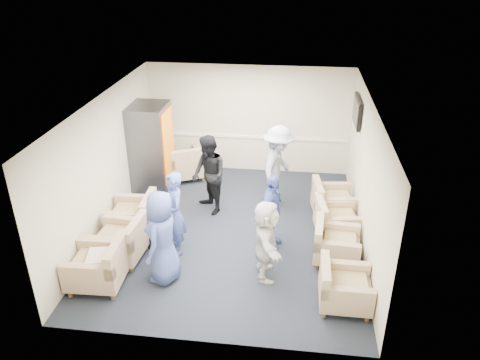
# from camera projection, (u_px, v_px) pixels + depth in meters

# --- Properties ---
(floor) EXTENTS (6.00, 6.00, 0.00)m
(floor) POSITION_uv_depth(u_px,v_px,m) (232.00, 231.00, 9.49)
(floor) COLOR black
(floor) RESTS_ON ground
(ceiling) EXTENTS (6.00, 6.00, 0.00)m
(ceiling) POSITION_uv_depth(u_px,v_px,m) (231.00, 102.00, 8.29)
(ceiling) COLOR silver
(ceiling) RESTS_ON back_wall
(back_wall) EXTENTS (5.00, 0.02, 2.70)m
(back_wall) POSITION_uv_depth(u_px,v_px,m) (249.00, 120.00, 11.55)
(back_wall) COLOR beige
(back_wall) RESTS_ON floor
(front_wall) EXTENTS (5.00, 0.02, 2.70)m
(front_wall) POSITION_uv_depth(u_px,v_px,m) (201.00, 267.00, 6.22)
(front_wall) COLOR beige
(front_wall) RESTS_ON floor
(left_wall) EXTENTS (0.02, 6.00, 2.70)m
(left_wall) POSITION_uv_depth(u_px,v_px,m) (106.00, 164.00, 9.16)
(left_wall) COLOR beige
(left_wall) RESTS_ON floor
(right_wall) EXTENTS (0.02, 6.00, 2.70)m
(right_wall) POSITION_uv_depth(u_px,v_px,m) (366.00, 178.00, 8.61)
(right_wall) COLOR beige
(right_wall) RESTS_ON floor
(chair_rail) EXTENTS (4.98, 0.04, 0.06)m
(chair_rail) POSITION_uv_depth(u_px,v_px,m) (248.00, 137.00, 11.73)
(chair_rail) COLOR white
(chair_rail) RESTS_ON back_wall
(tv) EXTENTS (0.10, 1.00, 0.58)m
(tv) POSITION_uv_depth(u_px,v_px,m) (357.00, 111.00, 9.91)
(tv) COLOR black
(tv) RESTS_ON right_wall
(armchair_left_near) EXTENTS (0.92, 0.92, 0.71)m
(armchair_left_near) POSITION_uv_depth(u_px,v_px,m) (101.00, 267.00, 7.84)
(armchair_left_near) COLOR tan
(armchair_left_near) RESTS_ON floor
(armchair_left_mid) EXTENTS (0.94, 0.94, 0.71)m
(armchair_left_mid) POSITION_uv_depth(u_px,v_px,m) (122.00, 242.00, 8.52)
(armchair_left_mid) COLOR tan
(armchair_left_mid) RESTS_ON floor
(armchair_left_far) EXTENTS (0.88, 0.88, 0.68)m
(armchair_left_far) POSITION_uv_depth(u_px,v_px,m) (135.00, 216.00, 9.34)
(armchair_left_far) COLOR tan
(armchair_left_far) RESTS_ON floor
(armchair_right_near) EXTENTS (0.81, 0.81, 0.65)m
(armchair_right_near) POSITION_uv_depth(u_px,v_px,m) (342.00, 288.00, 7.40)
(armchair_right_near) COLOR tan
(armchair_right_near) RESTS_ON floor
(armchair_right_midnear) EXTENTS (0.87, 0.87, 0.65)m
(armchair_right_midnear) POSITION_uv_depth(u_px,v_px,m) (334.00, 245.00, 8.48)
(armchair_right_midnear) COLOR tan
(armchair_right_midnear) RESTS_ON floor
(armchair_right_midfar) EXTENTS (0.92, 0.92, 0.65)m
(armchair_right_midfar) POSITION_uv_depth(u_px,v_px,m) (334.00, 221.00, 9.22)
(armchair_right_midfar) COLOR tan
(armchair_right_midfar) RESTS_ON floor
(armchair_right_far) EXTENTS (0.94, 0.94, 0.67)m
(armchair_right_far) POSITION_uv_depth(u_px,v_px,m) (331.00, 202.00, 9.88)
(armchair_right_far) COLOR tan
(armchair_right_far) RESTS_ON floor
(armchair_corner) EXTENTS (1.25, 1.25, 0.75)m
(armchair_corner) POSITION_uv_depth(u_px,v_px,m) (185.00, 164.00, 11.51)
(armchair_corner) COLOR tan
(armchair_corner) RESTS_ON floor
(vending_machine) EXTENTS (0.84, 0.98, 2.07)m
(vending_machine) POSITION_uv_depth(u_px,v_px,m) (151.00, 149.00, 10.70)
(vending_machine) COLOR #4D4C54
(vending_machine) RESTS_ON floor
(backpack) EXTENTS (0.28, 0.23, 0.44)m
(backpack) POSITION_uv_depth(u_px,v_px,m) (155.00, 237.00, 8.87)
(backpack) COLOR black
(backpack) RESTS_ON floor
(pillow) EXTENTS (0.43, 0.52, 0.13)m
(pillow) POSITION_uv_depth(u_px,v_px,m) (98.00, 258.00, 7.76)
(pillow) COLOR silver
(pillow) RESTS_ON armchair_left_near
(person_front_left) EXTENTS (0.66, 0.89, 1.67)m
(person_front_left) POSITION_uv_depth(u_px,v_px,m) (162.00, 237.00, 7.77)
(person_front_left) COLOR #4456A3
(person_front_left) RESTS_ON floor
(person_mid_left) EXTENTS (0.62, 0.71, 1.63)m
(person_mid_left) POSITION_uv_depth(u_px,v_px,m) (174.00, 214.00, 8.50)
(person_mid_left) COLOR #4456A3
(person_mid_left) RESTS_ON floor
(person_back_left) EXTENTS (1.02, 1.06, 1.72)m
(person_back_left) POSITION_uv_depth(u_px,v_px,m) (209.00, 175.00, 9.84)
(person_back_left) COLOR black
(person_back_left) RESTS_ON floor
(person_back_right) EXTENTS (0.97, 1.34, 1.86)m
(person_back_right) POSITION_uv_depth(u_px,v_px,m) (278.00, 168.00, 10.02)
(person_back_right) COLOR beige
(person_back_right) RESTS_ON floor
(person_mid_right) EXTENTS (0.62, 0.94, 1.49)m
(person_mid_right) POSITION_uv_depth(u_px,v_px,m) (272.00, 211.00, 8.72)
(person_mid_right) COLOR #4456A3
(person_mid_right) RESTS_ON floor
(person_front_right) EXTENTS (0.62, 1.41, 1.47)m
(person_front_right) POSITION_uv_depth(u_px,v_px,m) (266.00, 240.00, 7.88)
(person_front_right) COLOR silver
(person_front_right) RESTS_ON floor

